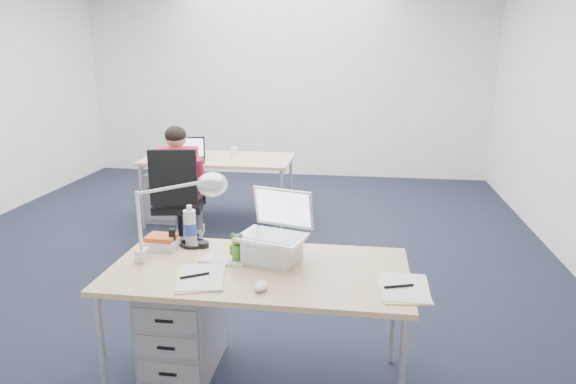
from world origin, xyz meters
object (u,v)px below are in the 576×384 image
at_px(headphones, 194,242).
at_px(dark_laptop, 187,150).
at_px(silver_laptop, 272,228).
at_px(far_cup, 234,152).
at_px(drawer_pedestal_near, 182,325).
at_px(bear_figurine, 237,247).
at_px(drawer_pedestal_far, 170,195).
at_px(desk_near, 259,276).
at_px(water_bottle, 190,225).
at_px(book_stack, 162,242).
at_px(desk_lamp, 167,216).
at_px(computer_mouse, 261,286).
at_px(sunglasses, 281,249).
at_px(can_koozie, 257,249).
at_px(seated_person, 182,186).
at_px(office_chair, 180,223).
at_px(cordless_phone, 172,239).
at_px(desk_far, 218,162).
at_px(wireless_keyboard, 223,260).

distance_m(headphones, dark_laptop, 2.43).
height_order(silver_laptop, far_cup, silver_laptop).
xyz_separation_m(drawer_pedestal_near, bear_figurine, (0.36, -0.05, 0.54)).
relative_size(drawer_pedestal_far, headphones, 2.64).
bearing_deg(headphones, desk_near, -11.80).
bearing_deg(drawer_pedestal_far, drawer_pedestal_near, -67.97).
relative_size(drawer_pedestal_near, water_bottle, 2.28).
bearing_deg(book_stack, desk_lamp, -57.51).
height_order(computer_mouse, sunglasses, computer_mouse).
bearing_deg(desk_near, computer_mouse, -76.35).
bearing_deg(can_koozie, seated_person, 120.40).
xyz_separation_m(desk_near, seated_person, (-1.16, 2.05, -0.08)).
relative_size(drawer_pedestal_far, far_cup, 5.19).
bearing_deg(computer_mouse, drawer_pedestal_far, 119.98).
bearing_deg(office_chair, headphones, -77.41).
xyz_separation_m(bear_figurine, cordless_phone, (-0.42, 0.12, -0.02)).
distance_m(silver_laptop, cordless_phone, 0.62).
bearing_deg(drawer_pedestal_near, cordless_phone, 129.13).
distance_m(desk_far, water_bottle, 2.58).
xyz_separation_m(computer_mouse, far_cup, (-0.91, 3.13, 0.03)).
bearing_deg(seated_person, drawer_pedestal_far, 111.06).
relative_size(desk_far, silver_laptop, 4.22).
bearing_deg(desk_far, desk_lamp, -79.67).
bearing_deg(drawer_pedestal_near, book_stack, 149.63).
xyz_separation_m(office_chair, silver_laptop, (1.20, -1.77, 0.63)).
xyz_separation_m(desk_near, dark_laptop, (-1.27, 2.56, 0.18)).
relative_size(seated_person, sunglasses, 12.00).
bearing_deg(bear_figurine, water_bottle, 154.18).
xyz_separation_m(drawer_pedestal_far, computer_mouse, (1.67, -3.11, 0.47)).
height_order(desk_near, can_koozie, can_koozie).
distance_m(can_koozie, water_bottle, 0.48).
distance_m(drawer_pedestal_far, bear_figurine, 3.20).
bearing_deg(drawer_pedestal_near, can_koozie, 0.99).
distance_m(office_chair, drawer_pedestal_near, 1.88).
bearing_deg(sunglasses, wireless_keyboard, -156.53).
bearing_deg(headphones, bear_figurine, -12.73).
bearing_deg(computer_mouse, bear_figurine, 122.85).
xyz_separation_m(computer_mouse, can_koozie, (-0.10, 0.38, 0.04)).
bearing_deg(headphones, office_chair, 132.89).
height_order(seated_person, desk_lamp, desk_lamp).
relative_size(desk_near, cordless_phone, 12.52).
height_order(computer_mouse, can_koozie, can_koozie).
height_order(water_bottle, book_stack, water_bottle).
distance_m(headphones, can_koozie, 0.44).
relative_size(silver_laptop, desk_lamp, 0.70).
xyz_separation_m(computer_mouse, book_stack, (-0.68, 0.44, 0.02)).
height_order(office_chair, seated_person, seated_person).
bearing_deg(desk_lamp, wireless_keyboard, 21.30).
distance_m(drawer_pedestal_near, dark_laptop, 2.62).
height_order(can_koozie, sunglasses, can_koozie).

